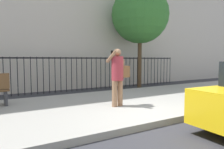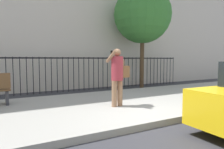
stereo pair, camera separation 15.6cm
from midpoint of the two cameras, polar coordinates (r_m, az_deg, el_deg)
ground_plane at (r=5.16m, az=17.54°, el=-12.87°), size 60.00×60.00×0.00m
sidewalk at (r=6.78m, az=3.73°, el=-7.90°), size 28.00×4.40×0.15m
iron_fence at (r=9.95m, az=-7.97°, el=1.44°), size 12.03×0.04×1.60m
pedestrian_on_phone at (r=5.92m, az=2.39°, el=0.38°), size 0.67×0.48×1.64m
street_tree_near at (r=11.05m, az=8.77°, el=15.88°), size 2.90×2.90×5.20m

